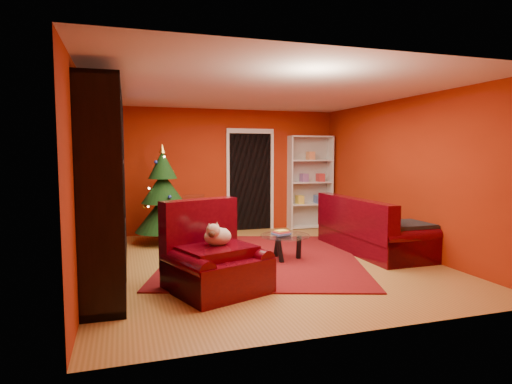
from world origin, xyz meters
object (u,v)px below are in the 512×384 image
object	(u,v)px
rug	(262,258)
armchair	(217,255)
sofa	(374,224)
coffee_table	(285,247)
gift_box_green	(220,232)
gift_box_red	(160,231)
acrylic_chair	(196,222)
gift_box_teal	(181,233)
christmas_tree	(163,195)
white_bookshelf	(310,182)
media_unit	(105,186)
dog	(218,237)

from	to	relation	value
rug	armchair	bearing A→B (deg)	-126.90
sofa	coffee_table	bearing A→B (deg)	93.49
gift_box_green	gift_box_red	bearing A→B (deg)	153.33
armchair	acrylic_chair	size ratio (longest dim) A/B	1.38
gift_box_teal	gift_box_red	distance (m)	0.76
gift_box_red	acrylic_chair	distance (m)	1.22
gift_box_red	sofa	world-z (taller)	sofa
christmas_tree	gift_box_teal	distance (m)	0.80
gift_box_green	white_bookshelf	xyz separation A→B (m)	(2.18, 0.55, 0.91)
media_unit	sofa	world-z (taller)	media_unit
rug	christmas_tree	world-z (taller)	christmas_tree
coffee_table	acrylic_chair	size ratio (longest dim) A/B	0.95
gift_box_red	coffee_table	distance (m)	3.11
gift_box_green	coffee_table	xyz separation A→B (m)	(0.58, -2.02, 0.08)
christmas_tree	sofa	xyz separation A→B (m)	(3.36, -1.75, -0.43)
white_bookshelf	coffee_table	bearing A→B (deg)	-119.38
gift_box_teal	white_bookshelf	world-z (taller)	white_bookshelf
gift_box_red	white_bookshelf	distance (m)	3.44
media_unit	acrylic_chair	distance (m)	2.42
dog	coffee_table	xyz separation A→B (m)	(1.31, 1.09, -0.45)
christmas_tree	dog	distance (m)	2.99
rug	acrylic_chair	distance (m)	1.64
armchair	white_bookshelf	bearing A→B (deg)	31.62
sofa	acrylic_chair	world-z (taller)	sofa
armchair	dog	bearing A→B (deg)	45.00
media_unit	christmas_tree	distance (m)	2.25
gift_box_teal	gift_box_green	bearing A→B (deg)	7.25
rug	christmas_tree	distance (m)	2.33
gift_box_teal	christmas_tree	bearing A→B (deg)	-170.13
gift_box_teal	acrylic_chair	size ratio (longest dim) A/B	0.40
media_unit	christmas_tree	xyz separation A→B (m)	(0.93, 2.02, -0.34)
gift_box_teal	gift_box_red	size ratio (longest dim) A/B	1.65
white_bookshelf	dog	distance (m)	4.69
gift_box_red	armchair	bearing A→B (deg)	-84.27
gift_box_red	white_bookshelf	world-z (taller)	white_bookshelf
white_bookshelf	sofa	world-z (taller)	white_bookshelf
gift_box_teal	gift_box_green	size ratio (longest dim) A/B	1.38
dog	coffee_table	size ratio (longest dim) A/B	0.51
media_unit	acrylic_chair	size ratio (longest dim) A/B	3.93
gift_box_red	armchair	distance (m)	3.78
white_bookshelf	sofa	bearing A→B (deg)	-85.94
gift_box_red	coffee_table	bearing A→B (deg)	-56.49
gift_box_teal	acrylic_chair	world-z (taller)	acrylic_chair
coffee_table	white_bookshelf	bearing A→B (deg)	58.20
rug	gift_box_green	bearing A→B (deg)	98.28
christmas_tree	white_bookshelf	world-z (taller)	white_bookshelf
media_unit	gift_box_red	world-z (taller)	media_unit
gift_box_green	dog	distance (m)	3.24
media_unit	white_bookshelf	xyz separation A→B (m)	(4.22, 2.73, -0.21)
gift_box_red	white_bookshelf	bearing A→B (deg)	-0.35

